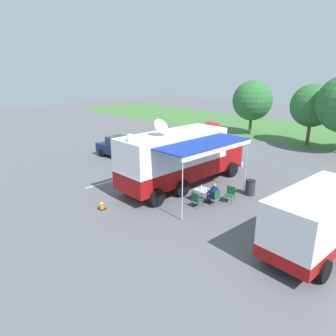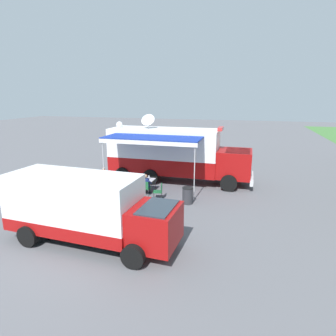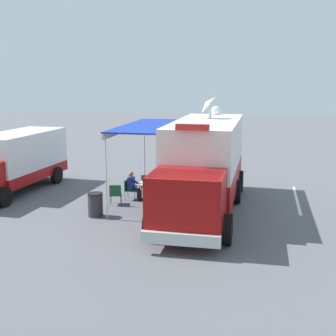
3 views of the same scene
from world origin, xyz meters
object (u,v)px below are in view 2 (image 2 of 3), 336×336
Objects in this scene: command_truck at (175,153)px; support_truck at (86,209)px; folding_chair_beside_table at (133,183)px; car_behind_truck at (206,148)px; folding_chair_spare_by_truck at (159,190)px; traffic_cone at (104,169)px; folding_table at (148,180)px; folding_chair_at_table at (145,187)px; trash_bin at (188,195)px; seated_responder at (146,184)px; water_bottle at (149,177)px.

command_truck is 9.02m from support_truck.
folding_chair_beside_table is 11.26m from car_behind_truck.
traffic_cone is (-4.21, -5.66, -0.23)m from folding_chair_spare_by_truck.
folding_chair_at_table is at bearing 9.09° from folding_table.
trash_bin is (1.07, 3.59, -0.06)m from folding_chair_beside_table.
support_truck reaches higher than folding_table.
folding_chair_spare_by_truck reaches higher than traffic_cone.
folding_chair_beside_table is 6.18m from support_truck.
support_truck is (5.59, -0.40, 0.87)m from folding_chair_at_table.
folding_chair_spare_by_truck is 1.50× the size of traffic_cone.
traffic_cone is at bearing -155.59° from support_truck.
folding_chair_spare_by_truck is at bearing 0.58° from command_truck.
traffic_cone is (-3.71, -4.71, -0.37)m from seated_responder.
folding_chair_spare_by_truck is 0.20× the size of car_behind_truck.
water_bottle is 0.26× the size of folding_chair_spare_by_truck.
seated_responder reaches higher than trash_bin.
folding_table is 0.91m from folding_chair_beside_table.
folding_chair_beside_table is at bearing -107.96° from seated_responder.
folding_chair_at_table is at bearing -107.61° from folding_chair_spare_by_truck.
car_behind_truck is at bearing 172.07° from support_truck.
command_truck reaches higher than trash_bin.
folding_chair_spare_by_truck is at bearing -4.95° from car_behind_truck.
folding_chair_beside_table is 1.00× the size of folding_chair_spare_by_truck.
support_truck is at bearing -30.96° from trash_bin.
folding_chair_beside_table is at bearing -15.15° from car_behind_truck.
command_truck is 11.75× the size of folding_table.
water_bottle is 0.03× the size of support_truck.
support_truck is (6.10, 0.58, 0.87)m from folding_chair_beside_table.
command_truck is at bearing 157.25° from water_bottle.
folding_table is 0.19× the size of car_behind_truck.
folding_chair_spare_by_truck is at bearing 39.98° from water_bottle.
car_behind_truck reaches higher than water_bottle.
folding_chair_beside_table is at bearing -174.57° from support_truck.
traffic_cone is (-4.47, -7.32, -0.18)m from trash_bin.
seated_responder is 11.35m from car_behind_truck.
support_truck is at bearing -3.97° from seated_responder.
car_behind_truck is (-16.96, 2.36, -0.51)m from support_truck.
folding_chair_spare_by_truck is 0.13× the size of support_truck.
support_truck is 1.59× the size of car_behind_truck.
folding_chair_spare_by_truck is 1.08m from seated_responder.
folding_table is 0.62m from seated_responder.
folding_chair_spare_by_truck is (1.10, 1.08, -0.16)m from folding_table.
traffic_cone is at bearing -132.34° from folding_chair_beside_table.
folding_table is 0.93× the size of folding_chair_at_table.
water_bottle is at bearing -173.38° from seated_responder.
water_bottle is 0.26× the size of folding_chair_at_table.
command_truck is 10.94× the size of folding_chair_at_table.
folding_table is 10.77m from car_behind_truck.
car_behind_truck reaches higher than folding_chair_beside_table.
car_behind_truck is (-10.43, 2.05, 0.05)m from water_bottle.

